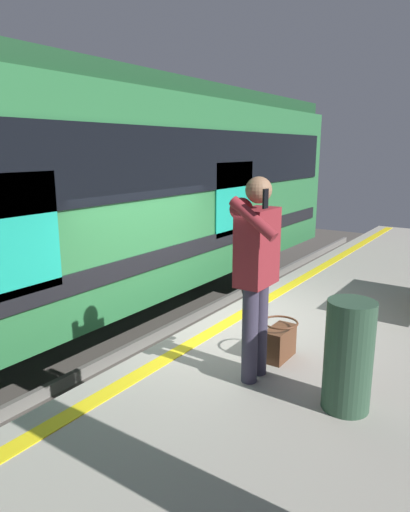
# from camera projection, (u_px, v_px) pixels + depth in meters

# --- Properties ---
(ground_plane) EXTENTS (24.97, 24.97, 0.00)m
(ground_plane) POSITION_uv_depth(u_px,v_px,m) (208.00, 393.00, 5.80)
(ground_plane) COLOR #4C4742
(platform) EXTENTS (16.26, 4.14, 1.02)m
(platform) POSITION_uv_depth(u_px,v_px,m) (381.00, 407.00, 4.55)
(platform) COLOR #9E998E
(platform) RESTS_ON ground
(safety_line) EXTENTS (15.93, 0.16, 0.01)m
(safety_line) POSITION_uv_depth(u_px,v_px,m) (229.00, 321.00, 5.40)
(safety_line) COLOR yellow
(safety_line) RESTS_ON platform
(track_rail_near) EXTENTS (21.13, 0.08, 0.16)m
(track_rail_near) POSITION_uv_depth(u_px,v_px,m) (117.00, 355.00, 6.67)
(track_rail_near) COLOR slate
(track_rail_near) RESTS_ON ground
(track_rail_far) EXTENTS (21.13, 0.08, 0.16)m
(track_rail_far) POSITION_uv_depth(u_px,v_px,m) (54.00, 333.00, 7.45)
(track_rail_far) COLOR slate
(track_rail_far) RESTS_ON ground
(train_carriage) EXTENTS (11.84, 2.76, 3.84)m
(train_carriage) POSITION_uv_depth(u_px,v_px,m) (80.00, 188.00, 6.60)
(train_carriage) COLOR #2D723F
(train_carriage) RESTS_ON ground
(passenger) EXTENTS (0.57, 0.55, 1.78)m
(passenger) POSITION_uv_depth(u_px,v_px,m) (256.00, 263.00, 3.87)
(passenger) COLOR #383347
(passenger) RESTS_ON platform
(handbag) EXTENTS (0.39, 0.35, 0.38)m
(handbag) POSITION_uv_depth(u_px,v_px,m) (279.00, 341.00, 4.43)
(handbag) COLOR #59331E
(handbag) RESTS_ON platform
(trash_bin) EXTENTS (0.37, 0.37, 0.88)m
(trash_bin) POSITION_uv_depth(u_px,v_px,m) (348.00, 356.00, 3.52)
(trash_bin) COLOR #2D4C38
(trash_bin) RESTS_ON platform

